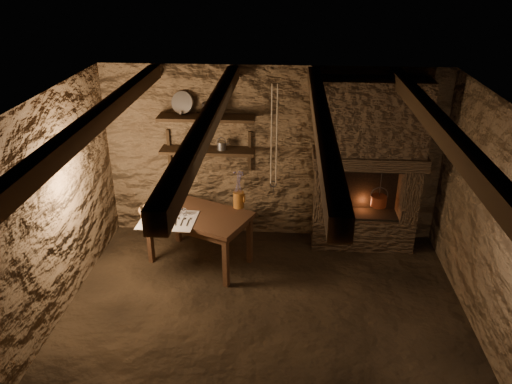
# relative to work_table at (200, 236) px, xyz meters

# --- Properties ---
(floor) EXTENTS (4.50, 4.50, 0.00)m
(floor) POSITION_rel_work_table_xyz_m (0.89, -1.17, -0.39)
(floor) COLOR black
(floor) RESTS_ON ground
(back_wall) EXTENTS (4.50, 0.04, 2.40)m
(back_wall) POSITION_rel_work_table_xyz_m (0.89, 0.83, 0.81)
(back_wall) COLOR #4E3924
(back_wall) RESTS_ON floor
(left_wall) EXTENTS (0.04, 4.00, 2.40)m
(left_wall) POSITION_rel_work_table_xyz_m (-1.36, -1.17, 0.81)
(left_wall) COLOR #4E3924
(left_wall) RESTS_ON floor
(right_wall) EXTENTS (0.04, 4.00, 2.40)m
(right_wall) POSITION_rel_work_table_xyz_m (3.14, -1.17, 0.81)
(right_wall) COLOR #4E3924
(right_wall) RESTS_ON floor
(ceiling) EXTENTS (4.50, 4.00, 0.04)m
(ceiling) POSITION_rel_work_table_xyz_m (0.89, -1.17, 2.01)
(ceiling) COLOR black
(ceiling) RESTS_ON back_wall
(beam_far_left) EXTENTS (0.14, 3.95, 0.16)m
(beam_far_left) POSITION_rel_work_table_xyz_m (-0.61, -1.17, 1.92)
(beam_far_left) COLOR black
(beam_far_left) RESTS_ON ceiling
(beam_mid_left) EXTENTS (0.14, 3.95, 0.16)m
(beam_mid_left) POSITION_rel_work_table_xyz_m (0.39, -1.17, 1.92)
(beam_mid_left) COLOR black
(beam_mid_left) RESTS_ON ceiling
(beam_mid_right) EXTENTS (0.14, 3.95, 0.16)m
(beam_mid_right) POSITION_rel_work_table_xyz_m (1.39, -1.17, 1.92)
(beam_mid_right) COLOR black
(beam_mid_right) RESTS_ON ceiling
(beam_far_right) EXTENTS (0.14, 3.95, 0.16)m
(beam_far_right) POSITION_rel_work_table_xyz_m (2.39, -1.17, 1.92)
(beam_far_right) COLOR black
(beam_far_right) RESTS_ON ceiling
(shelf_lower) EXTENTS (1.25, 0.30, 0.04)m
(shelf_lower) POSITION_rel_work_table_xyz_m (0.04, 0.67, 0.91)
(shelf_lower) COLOR black
(shelf_lower) RESTS_ON back_wall
(shelf_upper) EXTENTS (1.25, 0.30, 0.04)m
(shelf_upper) POSITION_rel_work_table_xyz_m (0.04, 0.67, 1.36)
(shelf_upper) COLOR black
(shelf_upper) RESTS_ON back_wall
(hearth) EXTENTS (1.43, 0.51, 2.30)m
(hearth) POSITION_rel_work_table_xyz_m (2.14, 0.60, 0.84)
(hearth) COLOR #38291C
(hearth) RESTS_ON floor
(work_table) EXTENTS (1.44, 1.17, 0.72)m
(work_table) POSITION_rel_work_table_xyz_m (0.00, 0.00, 0.00)
(work_table) COLOR #352012
(work_table) RESTS_ON floor
(linen_cloth) EXTENTS (0.69, 0.57, 0.01)m
(linen_cloth) POSITION_rel_work_table_xyz_m (-0.34, -0.21, 0.34)
(linen_cloth) COLOR silver
(linen_cloth) RESTS_ON work_table
(pewter_cutlery_row) EXTENTS (0.57, 0.24, 0.01)m
(pewter_cutlery_row) POSITION_rel_work_table_xyz_m (-0.34, -0.23, 0.35)
(pewter_cutlery_row) COLOR gray
(pewter_cutlery_row) RESTS_ON linen_cloth
(drinking_glasses) EXTENTS (0.22, 0.06, 0.09)m
(drinking_glasses) POSITION_rel_work_table_xyz_m (-0.31, -0.08, 0.38)
(drinking_glasses) COLOR white
(drinking_glasses) RESTS_ON linen_cloth
(stoneware_jug) EXTENTS (0.18, 0.18, 0.48)m
(stoneware_jug) POSITION_rel_work_table_xyz_m (0.49, 0.20, 0.54)
(stoneware_jug) COLOR #9C591E
(stoneware_jug) RESTS_ON work_table
(wooden_bowl) EXTENTS (0.46, 0.46, 0.13)m
(wooden_bowl) POSITION_rel_work_table_xyz_m (-0.56, -0.02, 0.38)
(wooden_bowl) COLOR #A07445
(wooden_bowl) RESTS_ON work_table
(iron_stockpot) EXTENTS (0.28, 0.28, 0.16)m
(iron_stockpot) POSITION_rel_work_table_xyz_m (0.10, 0.67, 1.46)
(iron_stockpot) COLOR #2C2927
(iron_stockpot) RESTS_ON shelf_upper
(tin_pan) EXTENTS (0.31, 0.19, 0.29)m
(tin_pan) POSITION_rel_work_table_xyz_m (-0.28, 0.77, 1.53)
(tin_pan) COLOR gray
(tin_pan) RESTS_ON shelf_upper
(small_kettle) EXTENTS (0.18, 0.15, 0.17)m
(small_kettle) POSITION_rel_work_table_xyz_m (0.22, 0.67, 0.99)
(small_kettle) COLOR gray
(small_kettle) RESTS_ON shelf_lower
(rusty_tin) EXTENTS (0.11, 0.11, 0.08)m
(rusty_tin) POSITION_rel_work_table_xyz_m (-0.23, 0.67, 0.97)
(rusty_tin) COLOR #612913
(rusty_tin) RESTS_ON shelf_lower
(red_pot) EXTENTS (0.27, 0.27, 0.54)m
(red_pot) POSITION_rel_work_table_xyz_m (2.32, 0.55, 0.32)
(red_pot) COLOR maroon
(red_pot) RESTS_ON hearth
(hanging_ropes) EXTENTS (0.08, 0.08, 1.20)m
(hanging_ropes) POSITION_rel_work_table_xyz_m (0.94, -0.12, 1.41)
(hanging_ropes) COLOR beige
(hanging_ropes) RESTS_ON ceiling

